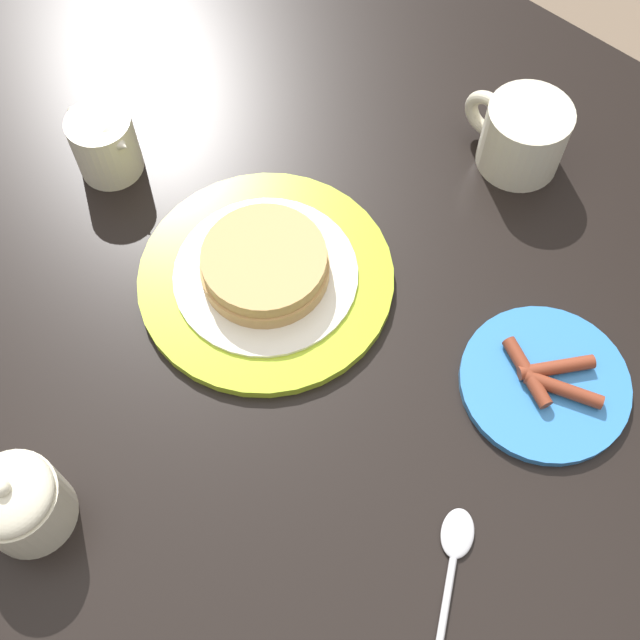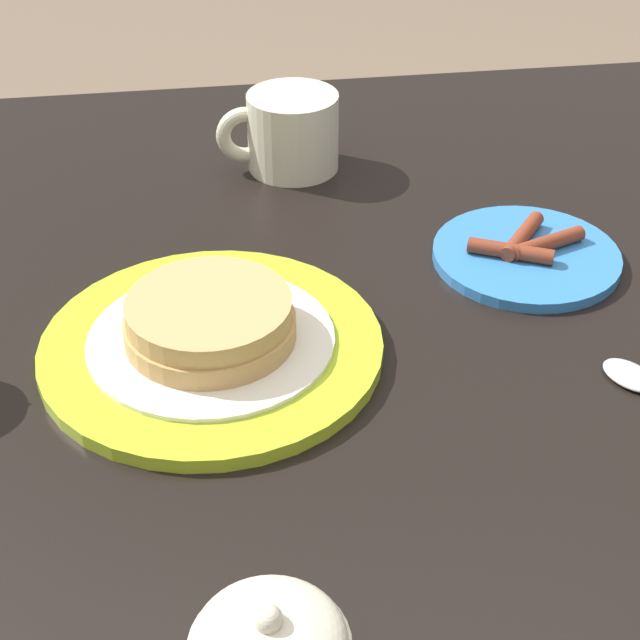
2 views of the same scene
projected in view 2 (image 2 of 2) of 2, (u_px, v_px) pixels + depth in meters
name	position (u px, v px, depth m)	size (l,w,h in m)	color
dining_table	(285.00, 444.00, 0.83)	(1.46, 1.10, 0.74)	black
pancake_plate	(211.00, 336.00, 0.76)	(0.27, 0.27, 0.05)	#AAC628
side_plate_bacon	(526.00, 254.00, 0.88)	(0.17, 0.17, 0.02)	#337AC6
coffee_mug	(290.00, 131.00, 1.01)	(0.12, 0.09, 0.08)	beige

